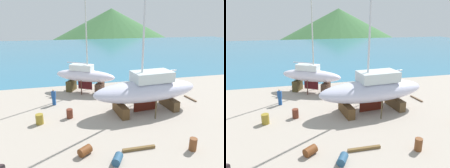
% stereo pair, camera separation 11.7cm
% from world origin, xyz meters
% --- Properties ---
extents(ground_plane, '(49.05, 49.05, 0.00)m').
position_xyz_m(ground_plane, '(0.00, -2.31, 0.00)').
color(ground_plane, '#AA9E90').
extents(sea_water, '(136.33, 67.73, 0.01)m').
position_xyz_m(sea_water, '(0.00, 43.82, 0.00)').
color(sea_water, teal).
rests_on(sea_water, ground).
extents(headland_hill, '(119.37, 119.37, 30.40)m').
position_xyz_m(headland_hill, '(27.08, 127.15, 0.00)').
color(headland_hill, '#3B6B3A').
rests_on(headland_hill, ground).
extents(sailboat_large_starboard, '(7.67, 5.76, 14.15)m').
position_xyz_m(sailboat_large_starboard, '(-6.06, 6.76, 2.11)').
color(sailboat_large_starboard, '#483125').
rests_on(sailboat_large_starboard, ground).
extents(sailboat_small_center, '(11.00, 4.48, 16.26)m').
position_xyz_m(sailboat_small_center, '(-0.86, -0.48, 2.22)').
color(sailboat_small_center, brown).
rests_on(sailboat_small_center, ground).
extents(worker, '(0.49, 0.36, 1.75)m').
position_xyz_m(worker, '(-9.81, 3.26, 0.91)').
color(worker, '#1F4C94').
rests_on(worker, ground).
extents(barrel_rust_far, '(1.07, 1.01, 0.61)m').
position_xyz_m(barrel_rust_far, '(-7.73, -6.36, 0.30)').
color(barrel_rust_far, brown).
rests_on(barrel_rust_far, ground).
extents(barrel_rust_mid, '(0.80, 0.80, 0.86)m').
position_xyz_m(barrel_rust_mid, '(-8.39, -0.34, 0.43)').
color(barrel_rust_mid, brown).
rests_on(barrel_rust_mid, ground).
extents(barrel_tipped_left, '(0.93, 1.05, 0.56)m').
position_xyz_m(barrel_tipped_left, '(-5.82, -7.74, 0.28)').
color(barrel_tipped_left, '#285071').
rests_on(barrel_tipped_left, ground).
extents(barrel_rust_near, '(0.83, 0.83, 0.90)m').
position_xyz_m(barrel_rust_near, '(-11.02, -0.92, 0.45)').
color(barrel_rust_near, olive).
rests_on(barrel_rust_near, ground).
extents(barrel_by_slipway, '(0.56, 0.56, 0.92)m').
position_xyz_m(barrel_by_slipway, '(-0.32, -7.65, 0.46)').
color(barrel_by_slipway, brown).
rests_on(barrel_by_slipway, ground).
extents(timber_long_aft, '(0.39, 1.99, 0.14)m').
position_xyz_m(timber_long_aft, '(5.33, 1.25, 0.07)').
color(timber_long_aft, brown).
rests_on(timber_long_aft, ground).
extents(timber_plank_near, '(2.40, 0.25, 0.19)m').
position_xyz_m(timber_plank_near, '(-3.97, -6.71, 0.10)').
color(timber_plank_near, brown).
rests_on(timber_plank_near, ground).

